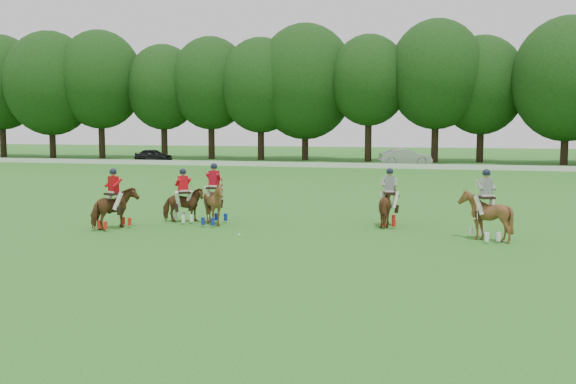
% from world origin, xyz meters
% --- Properties ---
extents(ground, '(180.00, 180.00, 0.00)m').
position_xyz_m(ground, '(0.00, 0.00, 0.00)').
color(ground, '#25691E').
rests_on(ground, ground).
extents(tree_line, '(117.98, 14.32, 14.75)m').
position_xyz_m(tree_line, '(0.26, 48.05, 8.23)').
color(tree_line, black).
rests_on(tree_line, ground).
extents(boundary_rail, '(120.00, 0.10, 0.44)m').
position_xyz_m(boundary_rail, '(0.00, 38.00, 0.22)').
color(boundary_rail, white).
rests_on(boundary_rail, ground).
extents(car_left, '(3.93, 1.79, 1.31)m').
position_xyz_m(car_left, '(-21.35, 42.50, 0.65)').
color(car_left, black).
rests_on(car_left, ground).
extents(car_mid, '(5.02, 2.89, 1.57)m').
position_xyz_m(car_mid, '(4.10, 42.50, 0.78)').
color(car_mid, '#A0A1A6').
rests_on(car_mid, ground).
extents(polo_red_a, '(1.41, 1.94, 2.22)m').
position_xyz_m(polo_red_a, '(-3.93, 3.05, 0.79)').
color(polo_red_a, '#543116').
rests_on(polo_red_a, ground).
extents(polo_red_b, '(1.78, 1.76, 2.10)m').
position_xyz_m(polo_red_b, '(-2.11, 5.12, 0.73)').
color(polo_red_b, '#543116').
rests_on(polo_red_b, ground).
extents(polo_red_c, '(1.43, 1.58, 2.35)m').
position_xyz_m(polo_red_c, '(-0.73, 4.84, 0.85)').
color(polo_red_c, '#543116').
rests_on(polo_red_c, ground).
extents(polo_stripe_a, '(1.10, 1.79, 2.18)m').
position_xyz_m(polo_stripe_a, '(5.75, 6.07, 0.78)').
color(polo_stripe_a, '#543116').
rests_on(polo_stripe_a, ground).
extents(polo_stripe_b, '(1.79, 1.88, 2.35)m').
position_xyz_m(polo_stripe_b, '(9.06, 3.90, 0.85)').
color(polo_stripe_b, '#543116').
rests_on(polo_stripe_b, ground).
extents(polo_ball, '(0.09, 0.09, 0.09)m').
position_xyz_m(polo_ball, '(0.96, 2.70, 0.04)').
color(polo_ball, white).
rests_on(polo_ball, ground).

